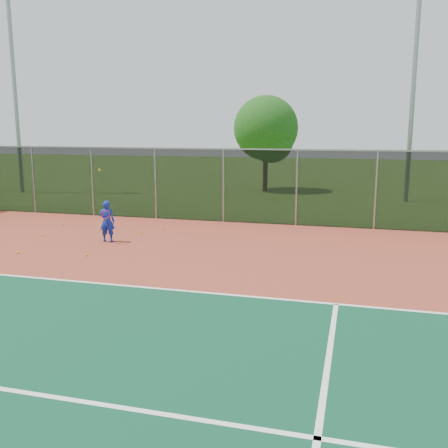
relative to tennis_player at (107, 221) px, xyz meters
name	(u,v)px	position (x,y,z in m)	size (l,w,h in m)	color
ground	(209,353)	(5.85, -7.37, -0.73)	(120.00, 120.00, 0.00)	#37611B
court_apron	(237,312)	(5.85, -5.37, -0.72)	(30.00, 20.00, 0.02)	#9C3C27
court_lines	(318,433)	(7.85, -9.25, -0.70)	(22.10, 13.05, 0.00)	white
fence_back	(297,187)	(5.85, 4.63, 0.83)	(30.00, 0.06, 3.03)	black
tennis_player	(107,221)	(0.00, 0.00, 0.00)	(0.59, 0.63, 2.48)	#1228AA
practice_ball_0	(103,235)	(-0.64, 0.80, -0.68)	(0.07, 0.07, 0.07)	#D0CC18
practice_ball_1	(87,255)	(0.34, -1.98, -0.68)	(0.07, 0.07, 0.07)	#D0CC18
practice_ball_2	(62,224)	(-3.27, 2.34, -0.68)	(0.07, 0.07, 0.07)	#D0CC18
practice_ball_3	(18,252)	(-1.89, -2.24, -0.68)	(0.07, 0.07, 0.07)	#D0CC18
practice_ball_4	(141,233)	(0.56, 1.51, -0.68)	(0.07, 0.07, 0.07)	#D0CC18
practice_ball_5	(42,235)	(-2.70, 0.16, -0.68)	(0.07, 0.07, 0.07)	#D0CC18
practice_ball_6	(99,230)	(-1.19, 1.55, -0.68)	(0.07, 0.07, 0.07)	#D0CC18
practice_ball_8	(163,228)	(1.00, 2.52, -0.68)	(0.07, 0.07, 0.07)	#D0CC18
floodlight_nw	(13,66)	(-11.71, 11.13, 6.74)	(0.90, 0.40, 13.37)	gray
floodlight_n	(416,55)	(10.69, 12.94, 6.74)	(0.90, 0.40, 13.37)	gray
tree_back_left	(267,131)	(2.61, 15.85, 2.95)	(4.00, 4.00, 5.87)	#3C2115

